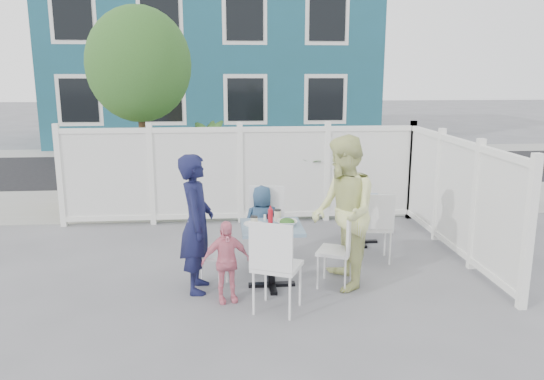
{
  "coord_description": "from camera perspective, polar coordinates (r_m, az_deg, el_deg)",
  "views": [
    {
      "loc": [
        -0.1,
        -6.22,
        2.48
      ],
      "look_at": [
        0.43,
        0.03,
        1.08
      ],
      "focal_mm": 35.0,
      "sensor_mm": 36.0,
      "label": 1
    }
  ],
  "objects": [
    {
      "name": "chair_right",
      "position": [
        6.24,
        7.5,
        -5.89
      ],
      "size": [
        0.51,
        0.52,
        0.88
      ],
      "rotation": [
        0.0,
        0.0,
        1.15
      ],
      "color": "white",
      "rests_on": "ground"
    },
    {
      "name": "fence_right",
      "position": [
        7.68,
        19.13,
        -0.84
      ],
      "size": [
        0.08,
        3.66,
        1.6
      ],
      "rotation": [
        0.0,
        0.0,
        1.57
      ],
      "color": "white",
      "rests_on": "ground"
    },
    {
      "name": "plate_side",
      "position": [
        6.18,
        -2.01,
        -3.64
      ],
      "size": [
        0.23,
        0.23,
        0.02
      ],
      "primitive_type": "cylinder",
      "color": "white",
      "rests_on": "main_table"
    },
    {
      "name": "chair_near",
      "position": [
        5.48,
        0.28,
        -7.56
      ],
      "size": [
        0.6,
        0.59,
        1.01
      ],
      "rotation": [
        0.0,
        0.0,
        -0.42
      ],
      "color": "white",
      "rests_on": "ground"
    },
    {
      "name": "far_sidewalk",
      "position": [
        17.0,
        -4.45,
        4.22
      ],
      "size": [
        24.0,
        1.6,
        0.01
      ],
      "primitive_type": "cube",
      "color": "gray",
      "rests_on": "ground"
    },
    {
      "name": "coffee_cup_b",
      "position": [
        6.3,
        0.6,
        -2.78
      ],
      "size": [
        0.08,
        0.08,
        0.13
      ],
      "primitive_type": "cylinder",
      "color": "beige",
      "rests_on": "main_table"
    },
    {
      "name": "chair_spare",
      "position": [
        7.08,
        11.09,
        -3.42
      ],
      "size": [
        0.47,
        0.46,
        0.95
      ],
      "rotation": [
        0.0,
        0.0,
        -0.1
      ],
      "color": "white",
      "rests_on": "ground"
    },
    {
      "name": "chair_left",
      "position": [
        6.25,
        -7.37,
        -6.05
      ],
      "size": [
        0.46,
        0.47,
        0.84
      ],
      "rotation": [
        0.0,
        0.0,
        -1.83
      ],
      "color": "white",
      "rests_on": "ground"
    },
    {
      "name": "chair_back",
      "position": [
        6.93,
        -0.6,
        -3.19
      ],
      "size": [
        0.52,
        0.51,
        1.01
      ],
      "rotation": [
        0.0,
        0.0,
        3.0
      ],
      "color": "white",
      "rests_on": "ground"
    },
    {
      "name": "man",
      "position": [
        6.07,
        -8.11,
        -3.6
      ],
      "size": [
        0.4,
        0.59,
        1.59
      ],
      "primitive_type": "imported",
      "rotation": [
        0.0,
        0.0,
        1.54
      ],
      "color": "#14163A",
      "rests_on": "ground"
    },
    {
      "name": "ketchup_bottle",
      "position": [
        6.13,
        -0.17,
        -2.94
      ],
      "size": [
        0.06,
        0.06,
        0.19
      ],
      "primitive_type": "cylinder",
      "color": "#B61221",
      "rests_on": "main_table"
    },
    {
      "name": "street",
      "position": [
        13.94,
        -4.34,
        2.36
      ],
      "size": [
        24.0,
        5.0,
        0.01
      ],
      "primitive_type": "cube",
      "color": "black",
      "rests_on": "ground"
    },
    {
      "name": "main_table",
      "position": [
        6.17,
        -0.03,
        -5.36
      ],
      "size": [
        0.71,
        0.71,
        0.74
      ],
      "rotation": [
        0.0,
        0.0,
        0.01
      ],
      "color": "#40587E",
      "rests_on": "ground"
    },
    {
      "name": "boy",
      "position": [
        7.02,
        -1.05,
        -3.64
      ],
      "size": [
        0.53,
        0.37,
        1.03
      ],
      "primitive_type": "imported",
      "rotation": [
        0.0,
        0.0,
        3.22
      ],
      "color": "navy",
      "rests_on": "ground"
    },
    {
      "name": "salt_shaker",
      "position": [
        6.34,
        -0.78,
        -2.96
      ],
      "size": [
        0.03,
        0.03,
        0.07
      ],
      "primitive_type": "cylinder",
      "color": "white",
      "rests_on": "main_table"
    },
    {
      "name": "spare_table",
      "position": [
        7.84,
        9.61,
        -1.99
      ],
      "size": [
        0.65,
        0.65,
        0.68
      ],
      "rotation": [
        0.0,
        0.0,
        0.01
      ],
      "color": "#40587E",
      "rests_on": "ground"
    },
    {
      "name": "potted_shrub_b",
      "position": [
        9.51,
        4.3,
        1.83
      ],
      "size": [
        1.67,
        1.68,
        1.41
      ],
      "primitive_type": "imported",
      "rotation": [
        0.0,
        0.0,
        0.79
      ],
      "color": "#2F551F",
      "rests_on": "ground"
    },
    {
      "name": "potted_shrub_a",
      "position": [
        9.47,
        -6.98,
        2.4
      ],
      "size": [
        1.17,
        1.17,
        1.63
      ],
      "primitive_type": "imported",
      "rotation": [
        0.0,
        0.0,
        5.93
      ],
      "color": "#2F551F",
      "rests_on": "ground"
    },
    {
      "name": "toddler",
      "position": [
        5.84,
        -4.99,
        -7.68
      ],
      "size": [
        0.57,
        0.34,
        0.92
      ],
      "primitive_type": "imported",
      "rotation": [
        0.0,
        0.0,
        0.23
      ],
      "color": "pink",
      "rests_on": "ground"
    },
    {
      "name": "near_sidewalk",
      "position": [
        10.32,
        -4.13,
        -1.28
      ],
      "size": [
        24.0,
        2.6,
        0.01
      ],
      "primitive_type": "cube",
      "color": "gray",
      "rests_on": "ground"
    },
    {
      "name": "coffee_cup_a",
      "position": [
        6.05,
        -1.93,
        -3.49
      ],
      "size": [
        0.08,
        0.08,
        0.12
      ],
      "primitive_type": "cylinder",
      "color": "beige",
      "rests_on": "main_table"
    },
    {
      "name": "pepper_shaker",
      "position": [
        6.38,
        -0.45,
        -2.86
      ],
      "size": [
        0.03,
        0.03,
        0.06
      ],
      "primitive_type": "cylinder",
      "color": "black",
      "rests_on": "main_table"
    },
    {
      "name": "fence_back",
      "position": [
        8.79,
        -3.43,
        1.47
      ],
      "size": [
        5.86,
        0.08,
        1.6
      ],
      "color": "white",
      "rests_on": "ground"
    },
    {
      "name": "salad_bowl",
      "position": [
        6.13,
        1.63,
        -3.57
      ],
      "size": [
        0.23,
        0.23,
        0.06
      ],
      "primitive_type": "imported",
      "color": "white",
      "rests_on": "main_table"
    },
    {
      "name": "utility_cabinet",
      "position": [
        10.64,
        -17.49,
        2.19
      ],
      "size": [
        0.72,
        0.52,
        1.32
      ],
      "primitive_type": "cube",
      "rotation": [
        0.0,
        0.0,
        -0.01
      ],
      "color": "gold",
      "rests_on": "ground"
    },
    {
      "name": "building",
      "position": [
        20.22,
        -6.14,
        14.04
      ],
      "size": [
        11.0,
        6.0,
        6.0
      ],
      "color": "#1C4E5B",
      "rests_on": "ground"
    },
    {
      "name": "plate_main",
      "position": [
        5.96,
        -0.08,
        -4.23
      ],
      "size": [
        0.24,
        0.24,
        0.01
      ],
      "primitive_type": "cylinder",
      "color": "white",
      "rests_on": "main_table"
    },
    {
      "name": "tree",
      "position": [
        9.64,
        -14.14,
        12.92
      ],
      "size": [
        1.8,
        1.62,
        3.59
      ],
      "color": "#382316",
      "rests_on": "ground"
    },
    {
      "name": "ground",
      "position": [
        6.69,
        -3.66,
        -9.14
      ],
      "size": [
        80.0,
        80.0,
        0.0
      ],
      "primitive_type": "plane",
      "color": "slate"
    },
    {
      "name": "woman",
      "position": [
        6.15,
        7.65,
        -2.45
      ],
      "size": [
        0.7,
        0.88,
        1.79
      ],
      "primitive_type": "imported",
      "rotation": [
        0.0,
        0.0,
        -1.55
      ],
      "color": "#C4D13A",
      "rests_on": "ground"
    }
  ]
}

